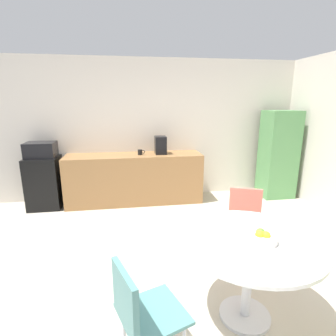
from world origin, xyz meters
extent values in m
plane|color=beige|center=(0.00, 0.00, 0.00)|extent=(6.00, 6.00, 0.00)
cube|color=silver|center=(0.00, 3.00, 1.30)|extent=(6.00, 0.10, 2.60)
cube|color=#9E7042|center=(-0.21, 2.65, 0.45)|extent=(2.45, 0.60, 0.90)
cube|color=black|center=(-1.78, 2.65, 0.45)|extent=(0.54, 0.54, 0.90)
cube|color=black|center=(-1.78, 2.65, 1.03)|extent=(0.48, 0.38, 0.26)
cube|color=#599959|center=(2.55, 2.55, 0.83)|extent=(0.60, 0.50, 1.67)
cylinder|color=silver|center=(0.64, -0.25, 0.01)|extent=(0.44, 0.44, 0.03)
cylinder|color=silver|center=(0.64, -0.25, 0.39)|extent=(0.08, 0.08, 0.73)
cylinder|color=white|center=(0.64, -0.25, 0.74)|extent=(1.14, 1.14, 0.03)
cylinder|color=silver|center=(-0.10, -0.35, 0.21)|extent=(0.02, 0.02, 0.42)
cylinder|color=silver|center=(-0.40, -0.46, 0.21)|extent=(0.02, 0.02, 0.42)
cube|color=teal|center=(-0.19, -0.55, 0.44)|extent=(0.54, 0.54, 0.03)
cube|color=teal|center=(-0.37, -0.62, 0.64)|extent=(0.17, 0.37, 0.38)
cylinder|color=silver|center=(1.07, 0.37, 0.21)|extent=(0.02, 0.02, 0.42)
cylinder|color=silver|center=(0.78, 0.49, 0.21)|extent=(0.02, 0.02, 0.42)
cylinder|color=silver|center=(1.19, 0.66, 0.21)|extent=(0.02, 0.02, 0.42)
cylinder|color=silver|center=(0.90, 0.78, 0.21)|extent=(0.02, 0.02, 0.42)
cube|color=#DB7260|center=(0.99, 0.58, 0.44)|extent=(0.55, 0.55, 0.03)
cube|color=#DB7260|center=(1.06, 0.75, 0.64)|extent=(0.36, 0.18, 0.38)
cylinder|color=silver|center=(0.71, -0.31, 0.79)|extent=(0.22, 0.22, 0.07)
sphere|color=#66B233|center=(0.70, -0.28, 0.83)|extent=(0.07, 0.07, 0.07)
sphere|color=yellow|center=(0.67, -0.32, 0.83)|extent=(0.07, 0.07, 0.07)
sphere|color=yellow|center=(0.72, -0.34, 0.83)|extent=(0.07, 0.07, 0.07)
cylinder|color=black|center=(-0.10, 2.62, 0.95)|extent=(0.08, 0.08, 0.09)
torus|color=black|center=(-0.05, 2.62, 0.95)|extent=(0.06, 0.01, 0.06)
cube|color=black|center=(0.27, 2.65, 1.06)|extent=(0.20, 0.24, 0.32)
camera|label=1|loc=(-0.32, -2.05, 1.85)|focal=28.16mm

